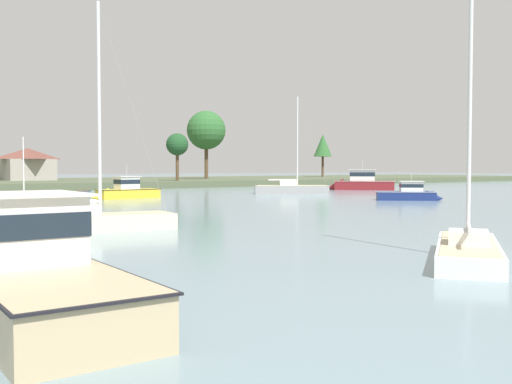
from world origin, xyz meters
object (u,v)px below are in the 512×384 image
Objects in this scene: cruiser_navy at (412,196)px; sailboat_grey at (291,191)px; cruiser_yellow at (123,194)px; sailboat_cream at (86,227)px; dinghy_skyblue at (84,193)px; mooring_buoy_red at (40,196)px; cruiser_sand at (23,283)px; mooring_buoy_green at (422,193)px; sailboat_white at (468,255)px; cruiser_maroon at (358,185)px.

sailboat_grey is (-0.73, 18.58, -0.17)m from cruiser_navy.
cruiser_yellow is 0.63× the size of sailboat_cream.
dinghy_skyblue reaches higher than mooring_buoy_red.
cruiser_sand is at bearing -105.00° from mooring_buoy_red.
sailboat_grey is 26.87× the size of mooring_buoy_green.
cruiser_sand is at bearing -134.03° from sailboat_grey.
mooring_buoy_red is (-6.65, -5.36, -0.05)m from dinghy_skyblue.
mooring_buoy_red is at bearing 136.07° from cruiser_navy.
cruiser_yellow is 14.22× the size of mooring_buoy_red.
sailboat_white is 46.50m from cruiser_yellow.
sailboat_white is 24.83× the size of mooring_buoy_green.
dinghy_skyblue is (0.42, 13.92, -0.39)m from cruiser_yellow.
cruiser_yellow is (-21.86, 0.62, 0.25)m from sailboat_grey.
sailboat_cream reaches higher than cruiser_maroon.
sailboat_cream is (-51.61, -33.03, -0.45)m from cruiser_maroon.
sailboat_cream is at bearing -101.34° from mooring_buoy_red.
cruiser_sand is 17.79× the size of mooring_buoy_red.
cruiser_sand is (-42.28, -43.73, 0.30)m from sailboat_grey.
cruiser_navy reaches higher than dinghy_skyblue.
mooring_buoy_red is at bearing 173.97° from cruiser_maroon.
dinghy_skyblue is (14.21, 43.04, -0.13)m from sailboat_cream.
mooring_buoy_green is at bearing 41.21° from sailboat_white.
sailboat_grey is 45.64m from sailboat_cream.
cruiser_yellow is at bearing -91.73° from dinghy_skyblue.
cruiser_navy is 16.52m from mooring_buoy_green.
cruiser_sand reaches higher than cruiser_yellow.
sailboat_cream is 38.43m from mooring_buoy_red.
cruiser_sand reaches higher than cruiser_navy.
cruiser_yellow is (-22.59, 19.21, 0.08)m from cruiser_navy.
cruiser_yellow is 32.22m from sailboat_cream.
dinghy_skyblue is 8.54m from mooring_buoy_red.
sailboat_white is (-27.82, -45.49, -0.04)m from sailboat_grey.
dinghy_skyblue is 42.50m from mooring_buoy_green.
sailboat_grey is 3.81× the size of dinghy_skyblue.
sailboat_white is 1.22× the size of cruiser_sand.
cruiser_maroon is 2.69× the size of dinghy_skyblue.
dinghy_skyblue is (-21.44, 14.54, -0.14)m from sailboat_grey.
cruiser_navy reaches higher than mooring_buoy_green.
cruiser_yellow is at bearing 165.26° from mooring_buoy_green.
sailboat_cream is (6.62, 15.23, -0.31)m from cruiser_sand.
dinghy_skyblue is at bearing 165.01° from cruiser_maroon.
cruiser_navy is at bearing -40.37° from cruiser_yellow.
cruiser_navy is 27.68m from cruiser_maroon.
sailboat_grey reaches higher than mooring_buoy_red.
cruiser_maroon is 13.50m from mooring_buoy_green.
sailboat_white is at bearing -97.35° from cruiser_yellow.
cruiser_yellow is 16.31× the size of mooring_buoy_green.
cruiser_maroon is 16.58× the size of mooring_buoy_red.
cruiser_navy is 0.67× the size of cruiser_maroon.
sailboat_white is at bearing -89.70° from mooring_buoy_red.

